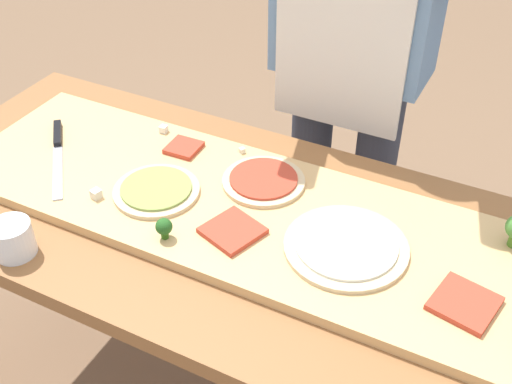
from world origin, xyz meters
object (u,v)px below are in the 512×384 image
(prep_table, at_px, (276,268))
(cheese_crumble_d, at_px, (242,150))
(cheese_crumble_c, at_px, (96,194))
(broccoli_floret_front_left, at_px, (164,227))
(pizza_whole_white_garlic, at_px, (347,245))
(flour_cup, at_px, (13,241))
(pizza_slice_far_left, at_px, (232,231))
(cook_center, at_px, (354,37))
(pizza_whole_tomato_red, at_px, (264,180))
(cheese_crumble_a, at_px, (164,129))
(pizza_slice_far_right, at_px, (464,303))
(chefs_knife, at_px, (58,147))
(pizza_slice_near_left, at_px, (184,148))
(pizza_whole_pesto_green, at_px, (156,190))

(prep_table, xyz_separation_m, cheese_crumble_d, (-0.20, 0.21, 0.13))
(cheese_crumble_c, bearing_deg, broccoli_floret_front_left, -11.27)
(pizza_whole_white_garlic, bearing_deg, flour_cup, -154.05)
(pizza_slice_far_left, bearing_deg, flour_cup, -148.86)
(cheese_crumble_d, distance_m, cook_center, 0.42)
(prep_table, xyz_separation_m, cook_center, (-0.05, 0.55, 0.33))
(prep_table, distance_m, pizza_whole_tomato_red, 0.20)
(cheese_crumble_a, height_order, cheese_crumble_d, cheese_crumble_a)
(cook_center, bearing_deg, cheese_crumble_d, -113.52)
(cheese_crumble_c, bearing_deg, pizza_slice_far_right, 3.69)
(cheese_crumble_d, height_order, cook_center, cook_center)
(flour_cup, bearing_deg, cook_center, 63.95)
(chefs_knife, relative_size, flour_cup, 3.02)
(cook_center, bearing_deg, pizza_whole_tomato_red, -96.08)
(prep_table, bearing_deg, pizza_slice_near_left, 155.01)
(pizza_whole_pesto_green, height_order, cheese_crumble_d, pizza_whole_pesto_green)
(pizza_whole_pesto_green, bearing_deg, pizza_whole_tomato_red, 35.41)
(pizza_whole_white_garlic, height_order, pizza_slice_far_right, pizza_whole_white_garlic)
(pizza_whole_white_garlic, bearing_deg, pizza_slice_far_left, -163.90)
(pizza_whole_tomato_red, distance_m, pizza_whole_pesto_green, 0.25)
(chefs_knife, bearing_deg, pizza_slice_far_right, -3.29)
(prep_table, distance_m, pizza_slice_far_left, 0.16)
(pizza_slice_near_left, bearing_deg, cheese_crumble_c, -106.19)
(pizza_whole_tomato_red, xyz_separation_m, pizza_whole_white_garlic, (0.25, -0.12, -0.00))
(pizza_slice_far_left, bearing_deg, pizza_whole_white_garlic, 16.10)
(prep_table, relative_size, cheese_crumble_c, 89.75)
(cheese_crumble_d, bearing_deg, prep_table, -46.74)
(pizza_slice_far_left, height_order, cheese_crumble_c, cheese_crumble_c)
(broccoli_floret_front_left, bearing_deg, pizza_whole_tomato_red, 69.12)
(cheese_crumble_c, distance_m, cheese_crumble_d, 0.37)
(broccoli_floret_front_left, distance_m, cheese_crumble_c, 0.22)
(pizza_whole_pesto_green, xyz_separation_m, pizza_slice_near_left, (-0.04, 0.17, -0.00))
(prep_table, bearing_deg, cheese_crumble_d, 133.26)
(pizza_whole_white_garlic, bearing_deg, pizza_slice_far_right, -10.96)
(cook_center, bearing_deg, pizza_whole_pesto_green, -113.40)
(chefs_knife, xyz_separation_m, pizza_whole_pesto_green, (0.32, -0.03, 0.00))
(pizza_whole_white_garlic, xyz_separation_m, flour_cup, (-0.61, -0.30, 0.00))
(pizza_slice_near_left, xyz_separation_m, cheese_crumble_a, (-0.09, 0.04, 0.00))
(chefs_knife, distance_m, pizza_slice_near_left, 0.31)
(pizza_whole_tomato_red, bearing_deg, flour_cup, -131.30)
(prep_table, bearing_deg, chefs_knife, 178.75)
(cheese_crumble_d, relative_size, cook_center, 0.01)
(chefs_knife, relative_size, pizza_whole_tomato_red, 1.35)
(pizza_slice_near_left, relative_size, cheese_crumble_a, 4.28)
(pizza_slice_far_left, height_order, broccoli_floret_front_left, broccoli_floret_front_left)
(cheese_crumble_c, xyz_separation_m, flour_cup, (-0.06, -0.20, -0.00))
(pizza_whole_white_garlic, xyz_separation_m, cook_center, (-0.20, 0.54, 0.19))
(pizza_whole_pesto_green, xyz_separation_m, cook_center, (0.25, 0.57, 0.19))
(chefs_knife, distance_m, pizza_whole_white_garlic, 0.76)
(pizza_slice_far_right, bearing_deg, cook_center, 127.39)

